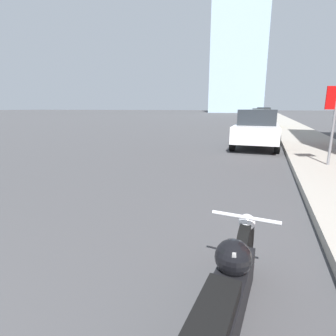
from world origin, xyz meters
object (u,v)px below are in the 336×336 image
object	(u,v)px
parked_car_white	(257,128)
parked_car_black	(265,113)
parked_car_silver	(264,114)
parked_car_yellow	(261,118)
parked_car_blue	(264,112)
stop_sign	(335,112)
motorcycle	(224,304)

from	to	relation	value
parked_car_white	parked_car_black	xyz separation A→B (m)	(0.10, 36.06, 0.06)
parked_car_white	parked_car_silver	xyz separation A→B (m)	(0.04, 24.70, 0.04)
parked_car_yellow	parked_car_blue	distance (m)	36.13
parked_car_silver	stop_sign	bearing A→B (deg)	-81.51
parked_car_silver	parked_car_black	xyz separation A→B (m)	(0.06, 11.36, 0.01)
parked_car_yellow	stop_sign	bearing A→B (deg)	-84.59
parked_car_blue	parked_car_silver	bearing A→B (deg)	-86.28
parked_car_white	parked_car_black	distance (m)	36.06
stop_sign	parked_car_silver	bearing A→B (deg)	94.08
parked_car_white	parked_car_black	size ratio (longest dim) A/B	0.97
parked_car_black	parked_car_white	bearing A→B (deg)	-87.59
motorcycle	parked_car_yellow	bearing A→B (deg)	95.54
motorcycle	parked_car_white	size ratio (longest dim) A/B	0.57
parked_car_yellow	parked_car_silver	distance (m)	12.74
parked_car_white	parked_car_blue	xyz separation A→B (m)	(-0.05, 48.09, 0.06)
parked_car_black	parked_car_blue	xyz separation A→B (m)	(-0.15, 12.03, 0.01)
parked_car_yellow	parked_car_black	size ratio (longest dim) A/B	0.91
parked_car_silver	stop_sign	size ratio (longest dim) A/B	1.87
motorcycle	parked_car_silver	xyz separation A→B (m)	(-0.13, 35.11, 0.51)
motorcycle	parked_car_black	xyz separation A→B (m)	(-0.07, 46.47, 0.52)
parked_car_blue	stop_sign	size ratio (longest dim) A/B	2.10
parked_car_yellow	stop_sign	size ratio (longest dim) A/B	1.87
parked_car_white	parked_car_silver	size ratio (longest dim) A/B	1.06
stop_sign	parked_car_black	bearing A→B (deg)	92.84
motorcycle	parked_car_yellow	size ratio (longest dim) A/B	0.61
motorcycle	parked_car_white	xyz separation A→B (m)	(-0.17, 10.41, 0.46)
motorcycle	parked_car_yellow	xyz separation A→B (m)	(-0.24, 22.37, 0.46)
motorcycle	parked_car_black	bearing A→B (deg)	95.02
motorcycle	parked_car_black	distance (m)	46.47
parked_car_white	motorcycle	bearing A→B (deg)	-88.92
parked_car_white	parked_car_yellow	bearing A→B (deg)	90.49
stop_sign	parked_car_yellow	bearing A→B (deg)	97.76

